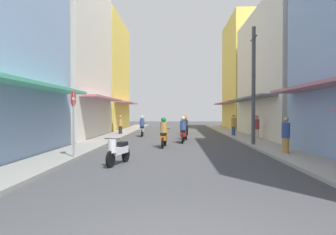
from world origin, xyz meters
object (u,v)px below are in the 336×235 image
pedestrian_foreground (120,125)px  motorbike_orange (164,134)px  motorbike_white (118,150)px  motorbike_black (186,129)px  street_sign_no_entry (74,115)px  pedestrian_crossing (257,128)px  motorbike_green (185,126)px  pedestrian_midway (286,136)px  motorbike_silver (142,127)px  utility_pole (254,85)px  pedestrian_far (233,126)px  motorbike_red (183,131)px

pedestrian_foreground → motorbike_orange: bearing=-65.8°
motorbike_white → pedestrian_foreground: 14.26m
motorbike_black → street_sign_no_entry: size_ratio=0.68×
pedestrian_foreground → pedestrian_crossing: 10.61m
motorbike_green → motorbike_black: size_ratio=0.99×
motorbike_green → pedestrian_midway: (3.86, -12.33, 0.12)m
motorbike_silver → utility_pole: 9.93m
pedestrian_far → motorbike_red: bearing=-130.5°
pedestrian_crossing → motorbike_red: bearing=-164.2°
motorbike_red → pedestrian_far: 5.84m
motorbike_silver → pedestrian_crossing: 8.47m
motorbike_white → motorbike_red: size_ratio=0.98×
motorbike_green → pedestrian_crossing: pedestrian_crossing is taller
motorbike_red → pedestrian_crossing: 4.90m
motorbike_orange → pedestrian_midway: pedestrian_midway is taller
motorbike_white → motorbike_silver: (-0.56, 12.94, 0.20)m
motorbike_white → pedestrian_crossing: 11.84m
motorbike_black → street_sign_no_entry: street_sign_no_entry is taller
pedestrian_foreground → pedestrian_crossing: (9.56, -4.61, 0.03)m
motorbike_orange → pedestrian_foreground: (-3.79, 8.43, 0.08)m
motorbike_white → motorbike_silver: 12.96m
motorbike_silver → pedestrian_far: 6.80m
motorbike_black → street_sign_no_entry: 10.53m
motorbike_white → utility_pole: bearing=44.7°
motorbike_white → motorbike_red: (2.43, 8.10, 0.20)m
motorbike_orange → street_sign_no_entry: bearing=-126.4°
pedestrian_crossing → utility_pole: utility_pole is taller
motorbike_green → pedestrian_foreground: (-5.14, -0.68, 0.08)m
motorbike_silver → pedestrian_foreground: size_ratio=1.15×
motorbike_green → street_sign_no_entry: bearing=-108.9°
pedestrian_foreground → pedestrian_midway: size_ratio=0.96×
pedestrian_far → utility_pole: size_ratio=0.26×
pedestrian_foreground → pedestrian_midway: bearing=-52.3°
pedestrian_far → street_sign_no_entry: street_sign_no_entry is taller
pedestrian_foreground → utility_pole: (8.53, -8.00, 2.47)m
motorbike_silver → pedestrian_midway: size_ratio=1.10×
motorbike_white → motorbike_black: bearing=76.0°
pedestrian_foreground → utility_pole: size_ratio=0.25×
motorbike_orange → pedestrian_midway: bearing=-31.7°
motorbike_white → motorbike_black: motorbike_black is taller
street_sign_no_entry → motorbike_silver: bearing=83.4°
motorbike_red → street_sign_no_entry: bearing=-122.0°
pedestrian_crossing → pedestrian_midway: pedestrian_midway is taller
motorbike_black → utility_pole: 6.25m
pedestrian_far → pedestrian_midway: 10.15m
motorbike_green → utility_pole: size_ratio=0.28×
motorbike_orange → motorbike_silver: same height
utility_pole → street_sign_no_entry: (-8.04, -4.91, -1.53)m
pedestrian_foreground → motorbike_white: bearing=-80.3°
motorbike_orange → utility_pole: (4.74, 0.43, 2.55)m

